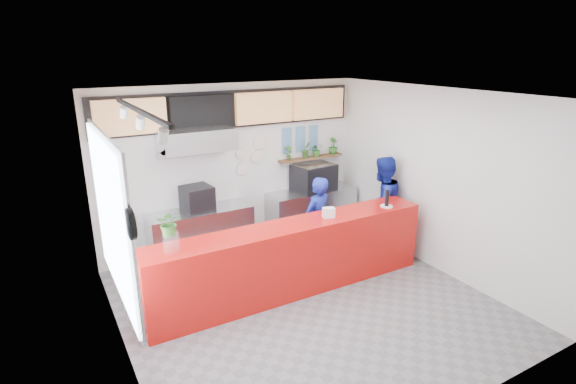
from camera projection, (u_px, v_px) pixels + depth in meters
name	position (u px, v px, depth m)	size (l,w,h in m)	color
floor	(306.00, 303.00, 6.59)	(5.00, 5.00, 0.00)	slate
ceiling	(309.00, 95.00, 5.67)	(5.00, 5.00, 0.00)	silver
wall_back	(234.00, 167.00, 8.20)	(5.00, 5.00, 0.00)	white
wall_left	(115.00, 245.00, 4.95)	(5.00, 5.00, 0.00)	white
wall_right	(437.00, 181.00, 7.32)	(5.00, 5.00, 0.00)	white
service_counter	(292.00, 258.00, 6.75)	(4.50, 0.60, 1.10)	red
cream_band	(232.00, 106.00, 7.85)	(5.00, 0.02, 0.80)	beige
prep_bench	(201.00, 234.00, 7.89)	(1.80, 0.60, 0.90)	#B2B5BA
panini_oven	(197.00, 199.00, 7.67)	(0.48, 0.48, 0.43)	black
extraction_hood	(196.00, 139.00, 7.33)	(1.20, 0.70, 0.35)	#B2B5BA
hood_lip	(197.00, 151.00, 7.39)	(1.20, 0.70, 0.08)	#B2B5BA
right_bench	(311.00, 211.00, 8.98)	(1.80, 0.60, 0.90)	#B2B5BA
espresso_machine	(314.00, 177.00, 8.79)	(0.79, 0.56, 0.51)	black
espresso_tray	(314.00, 166.00, 8.72)	(0.70, 0.49, 0.06)	silver
herb_shelf	(311.00, 158.00, 8.87)	(1.40, 0.18, 0.04)	brown
menu_board_far_left	(131.00, 117.00, 6.95)	(1.10, 0.10, 0.55)	tan
menu_board_mid_left	(202.00, 112.00, 7.50)	(1.10, 0.10, 0.55)	black
menu_board_mid_right	(264.00, 108.00, 8.05)	(1.10, 0.10, 0.55)	tan
menu_board_far_right	(318.00, 104.00, 8.60)	(1.10, 0.10, 0.55)	tan
soffit	(233.00, 109.00, 7.84)	(4.80, 0.04, 0.65)	black
window_pane	(111.00, 219.00, 5.15)	(0.04, 2.20, 1.90)	silver
window_frame	(113.00, 218.00, 5.16)	(0.03, 2.30, 2.00)	#B2B5BA
wall_clock_rim	(131.00, 224.00, 4.05)	(0.30, 0.30, 0.05)	black
wall_clock_face	(134.00, 223.00, 4.07)	(0.26, 0.26, 0.02)	white
track_rail	(139.00, 111.00, 4.70)	(0.05, 2.40, 0.04)	black
dec_plate_a	(242.00, 153.00, 8.17)	(0.24, 0.24, 0.03)	silver
dec_plate_b	(257.00, 156.00, 8.34)	(0.24, 0.24, 0.03)	silver
dec_plate_c	(243.00, 169.00, 8.26)	(0.24, 0.24, 0.03)	silver
dec_plate_d	(259.00, 143.00, 8.29)	(0.24, 0.24, 0.03)	silver
photo_frame_a	(287.00, 134.00, 8.55)	(0.20, 0.02, 0.25)	#598CBF
photo_frame_b	(300.00, 133.00, 8.69)	(0.20, 0.02, 0.25)	#598CBF
photo_frame_c	(313.00, 132.00, 8.83)	(0.20, 0.02, 0.25)	#598CBF
photo_frame_d	(287.00, 147.00, 8.63)	(0.20, 0.02, 0.25)	#598CBF
photo_frame_e	(300.00, 146.00, 8.77)	(0.20, 0.02, 0.25)	#598CBF
photo_frame_f	(313.00, 144.00, 8.91)	(0.20, 0.02, 0.25)	#598CBF
staff_center	(317.00, 222.00, 7.53)	(0.57, 0.37, 1.56)	#152495
staff_right	(381.00, 204.00, 8.14)	(0.85, 0.66, 1.75)	#152495
herb_a	(289.00, 153.00, 8.58)	(0.15, 0.10, 0.29)	#336C26
herb_b	(306.00, 149.00, 8.76)	(0.18, 0.14, 0.32)	#336C26
herb_c	(317.00, 149.00, 8.89)	(0.24, 0.21, 0.27)	#336C26
herb_d	(333.00, 146.00, 9.07)	(0.18, 0.16, 0.33)	#336C26
glass_vase	(171.00, 243.00, 5.67)	(0.20, 0.20, 0.25)	white
basil_vase	(169.00, 223.00, 5.59)	(0.31, 0.26, 0.34)	#336C26
napkin_holder	(329.00, 213.00, 6.83)	(0.18, 0.11, 0.16)	white
white_plate	(387.00, 206.00, 7.32)	(0.21, 0.21, 0.02)	white
pepper_mill	(387.00, 198.00, 7.28)	(0.07, 0.07, 0.27)	black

